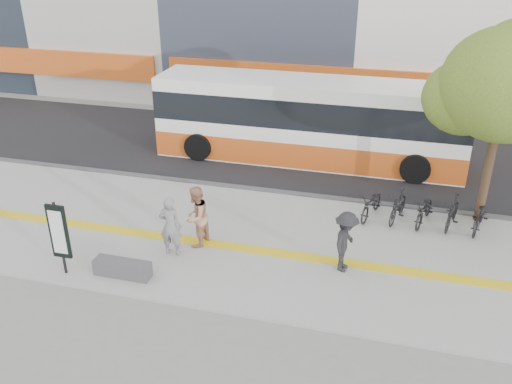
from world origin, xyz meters
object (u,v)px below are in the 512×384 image
(bench, at_px, (123,268))
(seated_woman, at_px, (171,226))
(street_tree, at_px, (503,86))
(pedestrian_dark, at_px, (346,242))
(signboard, at_px, (59,233))
(bus, at_px, (308,123))
(pedestrian_tan, at_px, (196,217))

(bench, relative_size, seated_woman, 0.86)
(street_tree, bearing_deg, pedestrian_dark, -133.40)
(signboard, bearing_deg, seated_woman, 34.32)
(signboard, relative_size, bus, 0.18)
(bus, xyz_separation_m, pedestrian_tan, (-2.00, -7.64, -0.58))
(signboard, bearing_deg, bench, 10.81)
(signboard, relative_size, seated_woman, 1.19)
(bench, bearing_deg, seated_woman, 57.55)
(bench, relative_size, pedestrian_dark, 0.89)
(bench, bearing_deg, street_tree, 31.62)
(pedestrian_tan, bearing_deg, seated_woman, -29.61)
(bus, bearing_deg, pedestrian_tan, -104.64)
(bench, relative_size, bus, 0.13)
(bench, bearing_deg, pedestrian_tan, 55.49)
(street_tree, bearing_deg, signboard, -150.93)
(signboard, bearing_deg, street_tree, 29.07)
(bus, bearing_deg, pedestrian_dark, -72.67)
(bench, relative_size, signboard, 0.73)
(signboard, xyz_separation_m, street_tree, (11.38, 6.33, 3.15))
(bench, xyz_separation_m, street_tree, (9.78, 6.02, 4.21))
(pedestrian_dark, bearing_deg, seated_woman, 104.62)
(bench, height_order, signboard, signboard)
(bench, xyz_separation_m, seated_woman, (0.88, 1.39, 0.70))
(seated_woman, bearing_deg, pedestrian_dark, -178.02)
(seated_woman, bearing_deg, bench, 54.01)
(seated_woman, distance_m, pedestrian_dark, 4.99)
(pedestrian_dark, bearing_deg, street_tree, -34.31)
(pedestrian_tan, bearing_deg, street_tree, 124.21)
(signboard, xyz_separation_m, bus, (5.01, 10.01, 0.24))
(street_tree, relative_size, pedestrian_tan, 3.31)
(pedestrian_dark, bearing_deg, bus, 26.43)
(bus, distance_m, pedestrian_tan, 7.92)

